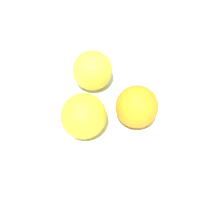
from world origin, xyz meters
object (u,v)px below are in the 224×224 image
at_px(orange_in_bowl_0, 137,107).
at_px(orange_in_bowl_1, 92,71).
at_px(orange_in_bowl_2, 84,116).
at_px(fruit_bowl, 112,114).

bearing_deg(orange_in_bowl_0, orange_in_bowl_1, 19.52).
height_order(orange_in_bowl_0, orange_in_bowl_2, orange_in_bowl_2).
bearing_deg(orange_in_bowl_0, orange_in_bowl_2, 81.08).
bearing_deg(orange_in_bowl_0, fruit_bowl, 30.26).
relative_size(orange_in_bowl_0, orange_in_bowl_2, 0.96).
distance_m(fruit_bowl, orange_in_bowl_0, 0.07).
relative_size(orange_in_bowl_0, orange_in_bowl_1, 0.97).
height_order(fruit_bowl, orange_in_bowl_1, orange_in_bowl_1).
xyz_separation_m(orange_in_bowl_1, orange_in_bowl_2, (-0.09, 0.05, 0.00)).
bearing_deg(orange_in_bowl_2, orange_in_bowl_0, -98.92).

